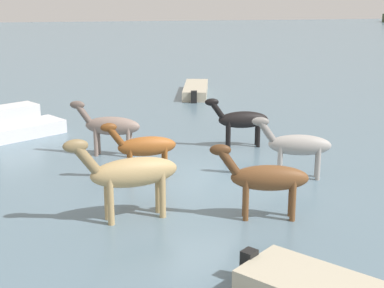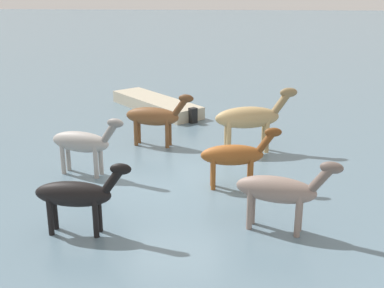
{
  "view_description": "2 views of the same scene",
  "coord_description": "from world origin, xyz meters",
  "px_view_note": "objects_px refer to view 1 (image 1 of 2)",
  "views": [
    {
      "loc": [
        15.21,
        -2.71,
        5.35
      ],
      "look_at": [
        -0.68,
        -0.2,
        0.87
      ],
      "focal_mm": 53.51,
      "sensor_mm": 36.0,
      "label": 1
    },
    {
      "loc": [
        -13.12,
        -1.2,
        5.44
      ],
      "look_at": [
        0.15,
        -0.44,
        1.02
      ],
      "focal_mm": 47.35,
      "sensor_mm": 36.0,
      "label": 2
    }
  ],
  "objects_px": {
    "horse_gray_outer": "(297,145)",
    "boat_skiff_near": "(196,91)",
    "horse_lead": "(110,126)",
    "horse_chestnut_trailing": "(266,178)",
    "horse_mid_herd": "(130,173)",
    "boat_launch_far": "(2,131)",
    "horse_pinto_flank": "(144,147)",
    "horse_dark_mare": "(241,120)"
  },
  "relations": [
    {
      "from": "horse_gray_outer",
      "to": "boat_launch_far",
      "type": "relative_size",
      "value": 0.5
    },
    {
      "from": "horse_mid_herd",
      "to": "boat_skiff_near",
      "type": "xyz_separation_m",
      "value": [
        -15.49,
        4.09,
        -0.98
      ]
    },
    {
      "from": "horse_lead",
      "to": "horse_mid_herd",
      "type": "height_order",
      "value": "horse_mid_herd"
    },
    {
      "from": "horse_gray_outer",
      "to": "boat_skiff_near",
      "type": "distance_m",
      "value": 13.25
    },
    {
      "from": "horse_pinto_flank",
      "to": "horse_lead",
      "type": "distance_m",
      "value": 2.57
    },
    {
      "from": "horse_pinto_flank",
      "to": "horse_chestnut_trailing",
      "type": "height_order",
      "value": "horse_chestnut_trailing"
    },
    {
      "from": "horse_mid_herd",
      "to": "boat_launch_far",
      "type": "distance_m",
      "value": 8.96
    },
    {
      "from": "horse_lead",
      "to": "horse_gray_outer",
      "type": "bearing_deg",
      "value": 165.45
    },
    {
      "from": "horse_lead",
      "to": "horse_dark_mare",
      "type": "distance_m",
      "value": 4.43
    },
    {
      "from": "boat_skiff_near",
      "to": "horse_lead",
      "type": "bearing_deg",
      "value": 167.84
    },
    {
      "from": "horse_mid_herd",
      "to": "boat_skiff_near",
      "type": "height_order",
      "value": "horse_mid_herd"
    },
    {
      "from": "horse_dark_mare",
      "to": "boat_launch_far",
      "type": "distance_m",
      "value": 8.49
    },
    {
      "from": "horse_pinto_flank",
      "to": "boat_launch_far",
      "type": "height_order",
      "value": "horse_pinto_flank"
    },
    {
      "from": "horse_pinto_flank",
      "to": "horse_chestnut_trailing",
      "type": "distance_m",
      "value": 4.29
    },
    {
      "from": "horse_gray_outer",
      "to": "horse_lead",
      "type": "height_order",
      "value": "horse_lead"
    },
    {
      "from": "horse_chestnut_trailing",
      "to": "horse_mid_herd",
      "type": "height_order",
      "value": "horse_mid_herd"
    },
    {
      "from": "horse_gray_outer",
      "to": "boat_launch_far",
      "type": "bearing_deg",
      "value": -17.07
    },
    {
      "from": "horse_dark_mare",
      "to": "boat_launch_far",
      "type": "relative_size",
      "value": 0.48
    },
    {
      "from": "horse_gray_outer",
      "to": "boat_launch_far",
      "type": "distance_m",
      "value": 10.61
    },
    {
      "from": "boat_skiff_near",
      "to": "horse_chestnut_trailing",
      "type": "bearing_deg",
      "value": -171.82
    },
    {
      "from": "horse_lead",
      "to": "boat_launch_far",
      "type": "distance_m",
      "value": 4.6
    },
    {
      "from": "horse_gray_outer",
      "to": "boat_skiff_near",
      "type": "bearing_deg",
      "value": -71.87
    },
    {
      "from": "horse_lead",
      "to": "boat_launch_far",
      "type": "xyz_separation_m",
      "value": [
        -2.52,
        -3.78,
        -0.67
      ]
    },
    {
      "from": "boat_skiff_near",
      "to": "horse_mid_herd",
      "type": "bearing_deg",
      "value": 176.84
    },
    {
      "from": "horse_gray_outer",
      "to": "horse_mid_herd",
      "type": "distance_m",
      "value": 5.34
    },
    {
      "from": "horse_pinto_flank",
      "to": "boat_skiff_near",
      "type": "relative_size",
      "value": 0.49
    },
    {
      "from": "horse_lead",
      "to": "boat_skiff_near",
      "type": "relative_size",
      "value": 0.52
    },
    {
      "from": "horse_gray_outer",
      "to": "horse_mid_herd",
      "type": "bearing_deg",
      "value": 40.31
    },
    {
      "from": "boat_launch_far",
      "to": "horse_lead",
      "type": "bearing_deg",
      "value": -68.36
    },
    {
      "from": "horse_mid_herd",
      "to": "boat_skiff_near",
      "type": "relative_size",
      "value": 0.61
    },
    {
      "from": "horse_lead",
      "to": "horse_mid_herd",
      "type": "bearing_deg",
      "value": 110.16
    },
    {
      "from": "horse_gray_outer",
      "to": "horse_pinto_flank",
      "type": "xyz_separation_m",
      "value": [
        -0.69,
        -4.27,
        -0.05
      ]
    },
    {
      "from": "horse_pinto_flank",
      "to": "horse_mid_herd",
      "type": "distance_m",
      "value": 3.04
    },
    {
      "from": "horse_gray_outer",
      "to": "horse_pinto_flank",
      "type": "distance_m",
      "value": 4.33
    },
    {
      "from": "horse_pinto_flank",
      "to": "boat_skiff_near",
      "type": "xyz_separation_m",
      "value": [
        -12.51,
        3.54,
        -0.76
      ]
    },
    {
      "from": "horse_mid_herd",
      "to": "boat_launch_far",
      "type": "relative_size",
      "value": 0.59
    },
    {
      "from": "horse_pinto_flank",
      "to": "horse_mid_herd",
      "type": "relative_size",
      "value": 0.8
    },
    {
      "from": "boat_skiff_near",
      "to": "boat_launch_far",
      "type": "height_order",
      "value": "boat_launch_far"
    },
    {
      "from": "horse_lead",
      "to": "horse_chestnut_trailing",
      "type": "bearing_deg",
      "value": 137.22
    },
    {
      "from": "horse_mid_herd",
      "to": "horse_pinto_flank",
      "type": "bearing_deg",
      "value": -112.23
    },
    {
      "from": "horse_pinto_flank",
      "to": "boat_launch_far",
      "type": "relative_size",
      "value": 0.47
    },
    {
      "from": "horse_chestnut_trailing",
      "to": "boat_skiff_near",
      "type": "relative_size",
      "value": 0.54
    }
  ]
}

